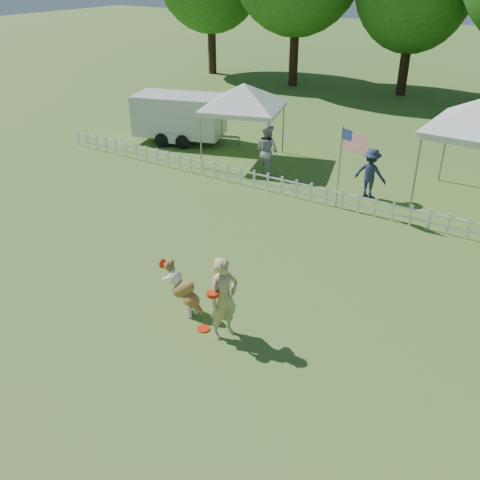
{
  "coord_description": "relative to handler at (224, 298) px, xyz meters",
  "views": [
    {
      "loc": [
        5.45,
        -6.58,
        6.48
      ],
      "look_at": [
        -0.06,
        2.0,
        1.1
      ],
      "focal_mm": 40.0,
      "sensor_mm": 36.0,
      "label": 1
    }
  ],
  "objects": [
    {
      "name": "ground",
      "position": [
        -0.68,
        -0.27,
        -0.84
      ],
      "size": [
        120.0,
        120.0,
        0.0
      ],
      "primitive_type": "plane",
      "color": "#34601E",
      "rests_on": "ground"
    },
    {
      "name": "cargo_trailer",
      "position": [
        -8.48,
        9.35,
        0.1
      ],
      "size": [
        4.63,
        3.07,
        1.87
      ],
      "primitive_type": null,
      "rotation": [
        0.0,
        0.0,
        0.31
      ],
      "color": "silver",
      "rests_on": "ground"
    },
    {
      "name": "canopy_tent_left",
      "position": [
        -5.17,
        8.84,
        0.49
      ],
      "size": [
        3.22,
        3.22,
        2.67
      ],
      "primitive_type": null,
      "rotation": [
        0.0,
        0.0,
        0.29
      ],
      "color": "white",
      "rests_on": "ground"
    },
    {
      "name": "picket_fence",
      "position": [
        -0.68,
        6.73,
        -0.54
      ],
      "size": [
        22.0,
        0.08,
        0.6
      ],
      "primitive_type": null,
      "color": "white",
      "rests_on": "ground"
    },
    {
      "name": "flag_pole",
      "position": [
        -0.63,
        6.76,
        0.37
      ],
      "size": [
        0.91,
        0.39,
        2.42
      ],
      "primitive_type": null,
      "rotation": [
        0.0,
        0.0,
        -0.33
      ],
      "color": "gray",
      "rests_on": "ground"
    },
    {
      "name": "spectator_a",
      "position": [
        -3.66,
        7.91,
        0.04
      ],
      "size": [
        0.99,
        0.85,
        1.76
      ],
      "primitive_type": "imported",
      "rotation": [
        0.0,
        0.0,
        2.9
      ],
      "color": "#A1A3A7",
      "rests_on": "ground"
    },
    {
      "name": "spectator_b",
      "position": [
        -0.13,
        8.03,
        -0.08
      ],
      "size": [
        0.99,
        0.58,
        1.52
      ],
      "primitive_type": "imported",
      "rotation": [
        0.0,
        0.0,
        3.12
      ],
      "color": "#232A4B",
      "rests_on": "ground"
    },
    {
      "name": "handler",
      "position": [
        0.0,
        0.0,
        0.0
      ],
      "size": [
        0.59,
        0.71,
        1.68
      ],
      "primitive_type": "imported",
      "rotation": [
        0.0,
        0.0,
        1.22
      ],
      "color": "tan",
      "rests_on": "ground"
    },
    {
      "name": "frisbee_on_turf",
      "position": [
        -0.44,
        -0.08,
        -0.83
      ],
      "size": [
        0.31,
        0.31,
        0.02
      ],
      "primitive_type": "cylinder",
      "rotation": [
        0.0,
        0.0,
        0.28
      ],
      "color": "red",
      "rests_on": "ground"
    },
    {
      "name": "dog",
      "position": [
        -1.13,
        0.21,
        -0.31
      ],
      "size": [
        1.06,
        0.46,
        1.06
      ],
      "primitive_type": null,
      "rotation": [
        0.0,
        0.0,
        -0.12
      ],
      "color": "brown",
      "rests_on": "ground"
    }
  ]
}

